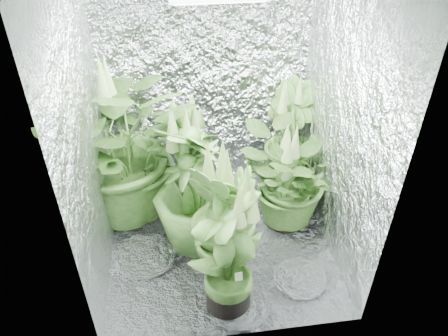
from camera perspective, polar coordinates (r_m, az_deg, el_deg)
name	(u,v)px	position (r m, az deg, el deg)	size (l,w,h in m)	color
ground	(219,240)	(3.35, -0.65, -9.41)	(1.60, 1.60, 0.00)	silver
walls	(218,127)	(2.72, -0.79, 5.41)	(1.62, 1.62, 2.00)	silver
plant_a	(125,147)	(3.28, -12.86, 2.73)	(1.12, 1.12, 1.31)	black
plant_b	(191,164)	(3.31, -4.30, 0.57)	(0.67, 0.67, 1.01)	black
plant_c	(287,140)	(3.60, 8.26, 3.64)	(0.60, 0.60, 1.02)	black
plant_d	(193,189)	(3.00, -4.05, -2.79)	(0.80, 0.80, 1.11)	black
plant_e	(289,181)	(3.25, 8.50, -1.72)	(0.74, 0.74, 0.88)	black
plant_f	(228,254)	(2.60, 0.56, -11.15)	(0.66, 0.66, 1.06)	black
plant_g	(226,223)	(2.77, 0.27, -7.23)	(0.63, 0.63, 1.06)	black
circulation_fan	(278,171)	(3.77, 7.09, -0.34)	(0.21, 0.31, 0.38)	black
plant_label	(239,278)	(2.72, 1.93, -14.11)	(0.05, 0.01, 0.07)	white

